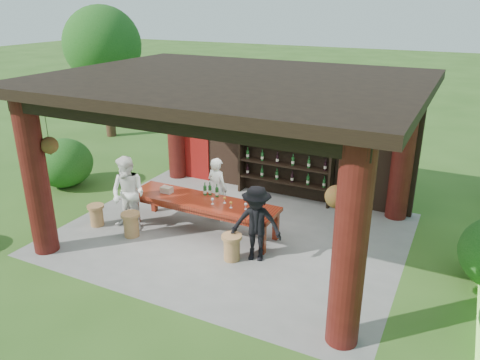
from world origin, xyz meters
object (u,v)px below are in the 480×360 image
at_px(wine_shelf, 285,157).
at_px(host, 217,189).
at_px(tasting_table, 203,205).
at_px(guest_man, 256,224).
at_px(stool_near_left, 131,224).
at_px(stool_near_right, 232,247).
at_px(guest_woman, 128,194).
at_px(napkin_basket, 167,190).
at_px(stool_far_left, 96,215).

bearing_deg(wine_shelf, host, -116.01).
bearing_deg(host, tasting_table, 104.46).
height_order(tasting_table, guest_man, guest_man).
height_order(wine_shelf, tasting_table, wine_shelf).
bearing_deg(stool_near_left, stool_near_right, 2.21).
xyz_separation_m(wine_shelf, host, (-0.94, -1.93, -0.36)).
height_order(host, guest_woman, guest_woman).
relative_size(stool_near_left, napkin_basket, 2.12).
bearing_deg(stool_near_left, stool_far_left, 176.68).
bearing_deg(stool_near_right, tasting_table, 143.86).
relative_size(wine_shelf, tasting_table, 0.73).
xyz_separation_m(stool_near_left, guest_woman, (-0.25, 0.29, 0.57)).
bearing_deg(napkin_basket, wine_shelf, 53.82).
bearing_deg(guest_woman, stool_far_left, -165.82).
relative_size(stool_near_right, stool_far_left, 1.08).
height_order(stool_near_right, stool_far_left, stool_near_right).
bearing_deg(napkin_basket, tasting_table, 0.01).
bearing_deg(tasting_table, napkin_basket, -179.99).
bearing_deg(host, wine_shelf, -101.60).
distance_m(wine_shelf, guest_man, 3.31).
relative_size(stool_far_left, guest_man, 0.32).
distance_m(host, napkin_basket, 1.18).
height_order(guest_man, napkin_basket, guest_man).
distance_m(wine_shelf, stool_far_left, 4.88).
height_order(stool_far_left, guest_man, guest_man).
height_order(host, napkin_basket, host).
relative_size(wine_shelf, stool_near_right, 4.67).
height_order(stool_far_left, napkin_basket, napkin_basket).
bearing_deg(stool_near_left, guest_woman, 130.83).
bearing_deg(stool_far_left, stool_near_left, -3.32).
height_order(stool_near_left, napkin_basket, napkin_basket).
bearing_deg(host, stool_near_right, 141.91).
xyz_separation_m(stool_far_left, guest_man, (3.95, 0.27, 0.52)).
xyz_separation_m(tasting_table, stool_near_right, (1.18, -0.86, -0.35)).
xyz_separation_m(stool_near_left, napkin_basket, (0.32, 0.95, 0.53)).
distance_m(wine_shelf, napkin_basket, 3.24).
relative_size(stool_near_right, guest_woman, 0.32).
distance_m(stool_near_right, guest_man, 0.70).
xyz_separation_m(tasting_table, stool_near_left, (-1.29, -0.96, -0.34)).
relative_size(host, guest_man, 0.97).
height_order(tasting_table, napkin_basket, napkin_basket).
bearing_deg(guest_woman, stool_near_right, -5.37).
relative_size(stool_near_right, napkin_basket, 2.10).
relative_size(stool_near_left, stool_far_left, 1.09).
xyz_separation_m(stool_near_left, stool_near_right, (2.46, 0.10, -0.00)).
relative_size(wine_shelf, guest_man, 1.61).
distance_m(stool_near_left, guest_man, 2.95).
bearing_deg(guest_woman, guest_man, -0.46).
distance_m(tasting_table, stool_near_left, 1.64).
xyz_separation_m(host, guest_man, (1.60, -1.30, 0.02)).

